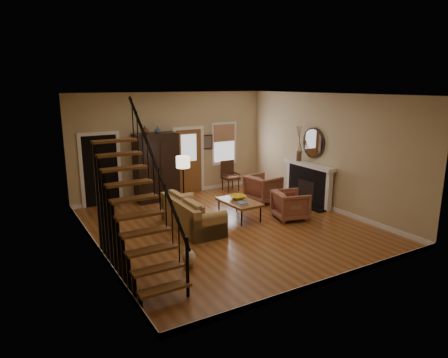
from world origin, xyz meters
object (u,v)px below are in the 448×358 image
armoire (156,167)px  floor_lamp (184,186)px  armchair_right (263,188)px  sofa (192,214)px  coffee_table (239,210)px  armchair_left (290,205)px  side_chair (231,176)px

armoire → floor_lamp: bearing=-85.0°
armoire → armchair_right: armoire is taller
sofa → floor_lamp: size_ratio=1.25×
coffee_table → armchair_right: bearing=32.9°
armchair_right → armchair_left: bearing=160.8°
armchair_left → armchair_right: (0.32, 1.69, 0.03)m
sofa → armchair_left: size_ratio=2.42×
armchair_left → floor_lamp: floor_lamp is taller
armchair_right → side_chair: side_chair is taller
floor_lamp → side_chair: bearing=31.3°
armchair_left → armchair_right: 1.72m
armchair_right → floor_lamp: bearing=78.7°
coffee_table → floor_lamp: size_ratio=0.79×
armoire → sofa: armoire is taller
armoire → sofa: 2.89m
armoire → floor_lamp: armoire is taller
floor_lamp → armchair_left: bearing=-38.4°
armchair_left → side_chair: bearing=12.2°
sofa → side_chair: (2.70, 2.60, 0.13)m
sofa → floor_lamp: bearing=76.2°
armchair_left → floor_lamp: (-2.29, 1.82, 0.43)m
armchair_right → side_chair: bearing=-0.9°
coffee_table → side_chair: side_chair is taller
coffee_table → armchair_right: size_ratio=1.41×
floor_lamp → side_chair: floor_lamp is taller
armchair_right → armoire: bearing=48.6°
armoire → coffee_table: (1.27, -2.75, -0.80)m
armoire → side_chair: armoire is taller
armchair_right → side_chair: (-0.21, 1.59, 0.10)m
armoire → armchair_right: (2.76, -1.79, -0.64)m
sofa → armchair_right: (2.91, 1.02, 0.04)m
armchair_left → side_chair: 3.28m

